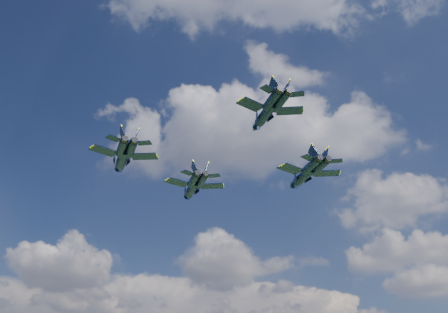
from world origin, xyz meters
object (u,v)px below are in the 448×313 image
jet_lead (192,188)px  jet_right (303,176)px  jet_left (122,159)px  jet_slot (265,114)px

jet_lead → jet_right: size_ratio=1.02×
jet_lead → jet_left: 25.34m
jet_left → jet_right: bearing=-3.6°
jet_lead → jet_left: (-6.76, -24.24, -2.96)m
jet_lead → jet_right: (25.85, -7.24, -2.28)m
jet_lead → jet_right: 26.94m
jet_right → jet_lead: bearing=136.1°
jet_left → jet_slot: jet_slot is taller
jet_left → jet_right: jet_right is taller
jet_right → jet_slot: 25.27m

